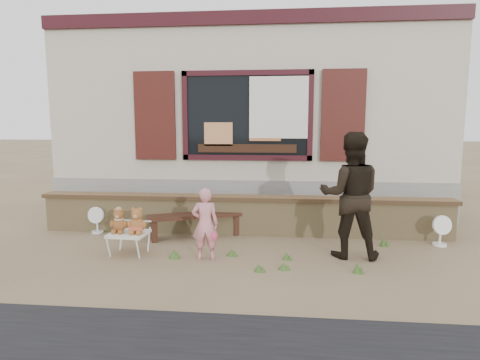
# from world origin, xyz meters

# --- Properties ---
(ground) EXTENTS (80.00, 80.00, 0.00)m
(ground) POSITION_xyz_m (0.00, 0.00, 0.00)
(ground) COLOR brown
(ground) RESTS_ON ground
(shopfront) EXTENTS (8.04, 5.13, 4.00)m
(shopfront) POSITION_xyz_m (0.00, 4.49, 2.00)
(shopfront) COLOR #A09482
(shopfront) RESTS_ON ground
(brick_wall) EXTENTS (7.10, 0.36, 0.67)m
(brick_wall) POSITION_xyz_m (0.00, 1.00, 0.34)
(brick_wall) COLOR tan
(brick_wall) RESTS_ON ground
(bench) EXTENTS (1.58, 0.91, 0.40)m
(bench) POSITION_xyz_m (-0.77, 0.71, 0.29)
(bench) COLOR black
(bench) RESTS_ON ground
(folding_chair) EXTENTS (0.55, 0.50, 0.32)m
(folding_chair) POSITION_xyz_m (-1.55, -0.26, 0.29)
(folding_chair) COLOR silver
(folding_chair) RESTS_ON ground
(teddy_bear_left) EXTENTS (0.28, 0.25, 0.36)m
(teddy_bear_left) POSITION_xyz_m (-1.69, -0.25, 0.50)
(teddy_bear_left) COLOR brown
(teddy_bear_left) RESTS_ON folding_chair
(teddy_bear_right) EXTENTS (0.30, 0.26, 0.39)m
(teddy_bear_right) POSITION_xyz_m (-1.42, -0.27, 0.52)
(teddy_bear_right) COLOR brown
(teddy_bear_right) RESTS_ON folding_chair
(child) EXTENTS (0.40, 0.28, 1.02)m
(child) POSITION_xyz_m (-0.39, -0.38, 0.51)
(child) COLOR pink
(child) RESTS_ON ground
(adult) EXTENTS (0.92, 0.74, 1.79)m
(adult) POSITION_xyz_m (1.64, -0.04, 0.90)
(adult) COLOR black
(adult) RESTS_ON ground
(fan_left) EXTENTS (0.30, 0.20, 0.47)m
(fan_left) POSITION_xyz_m (-2.54, 0.80, 0.24)
(fan_left) COLOR silver
(fan_left) RESTS_ON ground
(fan_right) EXTENTS (0.31, 0.21, 0.49)m
(fan_right) POSITION_xyz_m (3.16, 0.61, 0.25)
(fan_right) COLOR white
(fan_right) RESTS_ON ground
(grass_tufts) EXTENTS (3.25, 1.39, 0.15)m
(grass_tufts) POSITION_xyz_m (0.52, -0.36, 0.06)
(grass_tufts) COLOR #3A5923
(grass_tufts) RESTS_ON ground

